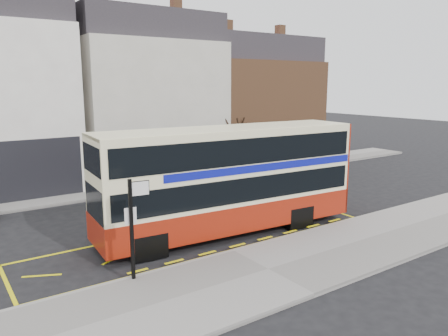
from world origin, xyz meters
TOP-DOWN VIEW (x-y plane):
  - ground at (0.00, 0.00)m, footprint 120.00×120.00m
  - pavement at (0.00, -2.30)m, footprint 40.00×4.00m
  - kerb at (0.00, -0.38)m, footprint 40.00×0.15m
  - far_pavement at (0.00, 11.00)m, footprint 50.00×3.00m
  - road_markings at (0.00, 1.60)m, footprint 14.00×3.40m
  - terrace_green_shop at (3.50, 14.99)m, footprint 9.00×8.01m
  - terrace_right at (12.50, 14.99)m, footprint 9.00×8.01m
  - double_decker_bus at (1.24, 1.58)m, footprint 10.83×3.23m
  - bus_stop_post at (-3.75, -0.52)m, footprint 0.76×0.19m
  - car_grey at (1.19, 8.90)m, footprint 4.62×2.01m
  - car_white at (8.33, 9.53)m, footprint 5.20×3.13m
  - street_tree_right at (8.31, 11.26)m, footprint 2.22×2.22m

SIDE VIEW (x-z plane):
  - ground at x=0.00m, z-range 0.00..0.00m
  - road_markings at x=0.00m, z-range 0.00..0.01m
  - pavement at x=0.00m, z-range 0.00..0.15m
  - kerb at x=0.00m, z-range 0.00..0.15m
  - far_pavement at x=0.00m, z-range 0.00..0.15m
  - car_white at x=8.33m, z-range 0.00..1.41m
  - car_grey at x=1.19m, z-range 0.00..1.48m
  - bus_stop_post at x=-3.75m, z-range 0.45..3.53m
  - double_decker_bus at x=1.24m, z-range 0.11..4.38m
  - street_tree_right at x=8.31m, z-range 0.87..5.66m
  - terrace_right at x=12.50m, z-range -0.58..9.72m
  - terrace_green_shop at x=3.50m, z-range -0.58..10.72m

